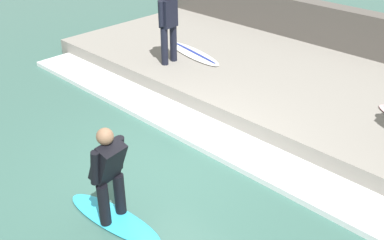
{
  "coord_description": "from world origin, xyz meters",
  "views": [
    {
      "loc": [
        -4.24,
        -4.61,
        4.41
      ],
      "look_at": [
        0.5,
        0.0,
        0.7
      ],
      "focal_mm": 42.0,
      "sensor_mm": 36.0,
      "label": 1
    }
  ],
  "objects_px": {
    "surfer_riding": "(109,171)",
    "surfboard_waiting_far": "(194,53)",
    "surfboard_riding": "(114,218)",
    "surfer_waiting_far": "(168,23)"
  },
  "relations": [
    {
      "from": "surfer_waiting_far",
      "to": "surfboard_waiting_far",
      "type": "xyz_separation_m",
      "value": [
        0.77,
        -0.05,
        -0.93
      ]
    },
    {
      "from": "surfer_riding",
      "to": "surfboard_riding",
      "type": "bearing_deg",
      "value": 0.0
    },
    {
      "from": "surfer_riding",
      "to": "surfboard_waiting_far",
      "type": "xyz_separation_m",
      "value": [
        4.78,
        3.03,
        -0.44
      ]
    },
    {
      "from": "surfboard_waiting_far",
      "to": "surfer_riding",
      "type": "bearing_deg",
      "value": -147.62
    },
    {
      "from": "surfer_waiting_far",
      "to": "surfboard_waiting_far",
      "type": "relative_size",
      "value": 0.84
    },
    {
      "from": "surfer_riding",
      "to": "surfer_waiting_far",
      "type": "bearing_deg",
      "value": 37.57
    },
    {
      "from": "surfboard_riding",
      "to": "surfboard_waiting_far",
      "type": "relative_size",
      "value": 0.87
    },
    {
      "from": "surfer_riding",
      "to": "surfboard_waiting_far",
      "type": "height_order",
      "value": "surfer_riding"
    },
    {
      "from": "surfer_riding",
      "to": "surfboard_waiting_far",
      "type": "distance_m",
      "value": 5.68
    },
    {
      "from": "surfboard_riding",
      "to": "surfer_riding",
      "type": "distance_m",
      "value": 0.84
    }
  ]
}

